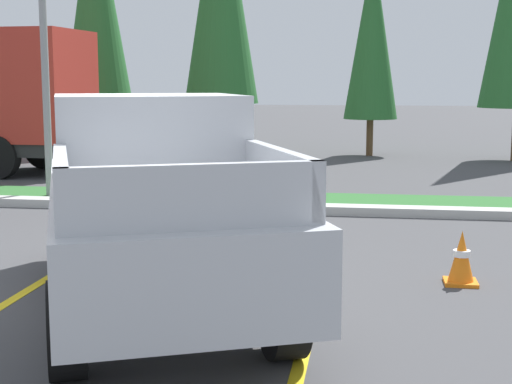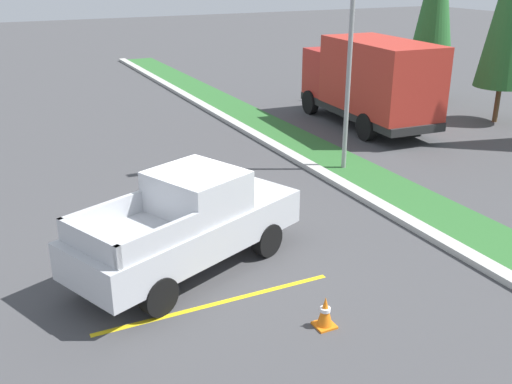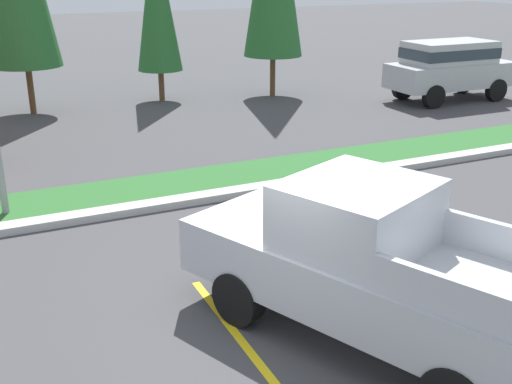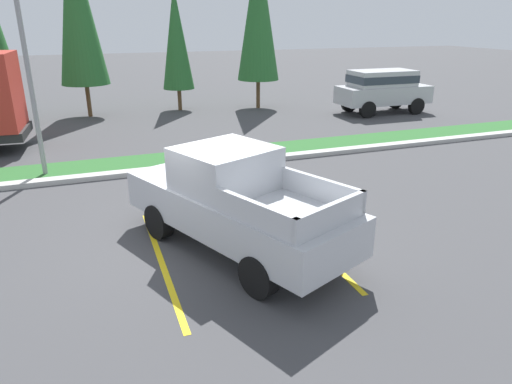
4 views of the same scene
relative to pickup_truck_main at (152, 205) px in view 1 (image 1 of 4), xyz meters
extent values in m
plane|color=#424244|center=(-0.71, 0.62, -1.04)|extent=(120.00, 120.00, 0.00)
cube|color=yellow|center=(-1.53, -0.05, -1.04)|extent=(0.12, 4.80, 0.01)
cube|color=yellow|center=(1.57, -0.05, -1.04)|extent=(0.12, 4.80, 0.01)
cube|color=#B2B2AD|center=(-0.71, 5.62, -0.97)|extent=(56.00, 0.40, 0.15)
cube|color=#2D662D|center=(-0.71, 6.72, -1.01)|extent=(56.00, 1.80, 0.06)
cylinder|color=black|center=(-1.37, 1.04, -0.66)|extent=(0.56, 0.81, 0.76)
cylinder|color=black|center=(0.19, 1.71, -0.66)|extent=(0.56, 0.81, 0.76)
cylinder|color=black|center=(-0.15, -1.81, -0.66)|extent=(0.56, 0.81, 0.76)
cylinder|color=black|center=(1.41, -1.14, -0.66)|extent=(0.56, 0.81, 0.76)
cube|color=silver|center=(0.02, -0.05, -0.16)|extent=(3.80, 5.53, 0.76)
cube|color=silver|center=(-0.10, 0.23, 0.64)|extent=(2.25, 2.16, 0.84)
cube|color=#2D3842|center=(-0.42, 0.98, 0.69)|extent=(1.51, 0.69, 0.63)
cube|color=silver|center=(-0.19, -1.71, 0.44)|extent=(0.84, 1.79, 0.44)
cube|color=silver|center=(1.37, -1.04, 0.44)|extent=(0.84, 1.79, 0.44)
cube|color=silver|center=(0.95, -2.21, 0.44)|extent=(1.69, 0.80, 0.44)
cube|color=silver|center=(-0.98, 2.30, -0.40)|extent=(1.72, 0.86, 0.28)
cylinder|color=black|center=(-6.17, 11.27, -0.54)|extent=(1.02, 0.36, 1.00)
cylinder|color=gray|center=(-3.95, 6.52, 2.56)|extent=(0.14, 0.14, 7.20)
cylinder|color=brown|center=(-6.21, 15.41, -0.32)|extent=(0.20, 0.20, 1.45)
cylinder|color=brown|center=(-2.41, 15.60, -0.27)|extent=(0.20, 0.20, 1.54)
cylinder|color=brown|center=(2.04, 15.79, -0.49)|extent=(0.20, 0.20, 1.09)
cone|color=#28662D|center=(2.04, 15.79, 2.54)|extent=(1.58, 1.58, 4.98)
cube|color=orange|center=(3.11, 1.39, -1.02)|extent=(0.36, 0.36, 0.04)
cone|color=orange|center=(3.11, 1.39, -0.72)|extent=(0.28, 0.28, 0.56)
cylinder|color=white|center=(3.11, 1.39, -0.69)|extent=(0.19, 0.19, 0.07)
camera|label=1|loc=(2.09, -7.03, 1.21)|focal=53.24mm
camera|label=2|loc=(10.60, -3.61, 5.04)|focal=41.26mm
camera|label=3|loc=(-4.29, -5.75, 3.57)|focal=43.60mm
camera|label=4|loc=(-2.54, -8.17, 3.41)|focal=32.41mm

